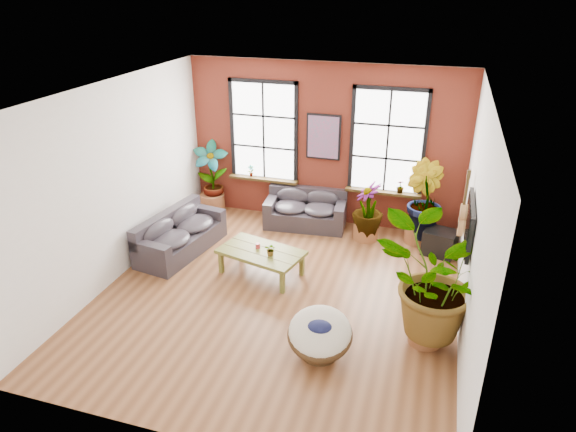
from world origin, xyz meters
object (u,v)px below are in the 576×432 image
at_px(sofa_left, 179,234).
at_px(coffee_table, 261,253).
at_px(sofa_back, 306,210).
at_px(papasan_chair, 320,334).

height_order(sofa_left, coffee_table, sofa_left).
distance_m(sofa_back, coffee_table, 2.27).
distance_m(coffee_table, papasan_chair, 2.46).
bearing_deg(sofa_left, coffee_table, -91.65).
bearing_deg(papasan_chair, coffee_table, 122.08).
xyz_separation_m(sofa_back, coffee_table, (-0.25, -2.25, 0.07)).
height_order(sofa_back, sofa_left, same).
relative_size(sofa_left, papasan_chair, 1.99).
bearing_deg(sofa_back, sofa_left, -143.54).
bearing_deg(sofa_back, papasan_chair, -77.53).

